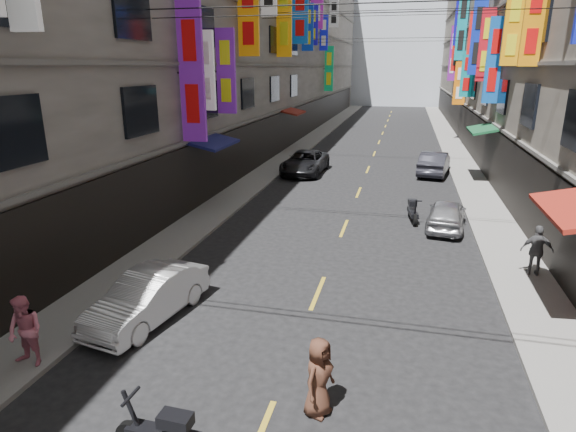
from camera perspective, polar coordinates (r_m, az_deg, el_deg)
The scene contains 17 objects.
sidewalk_left at distance 37.95m, azimuth 1.05°, elevation 7.85°, with size 2.00×90.00×0.12m, color slate.
sidewalk_right at distance 37.27m, azimuth 19.49°, elevation 6.69°, with size 2.00×90.00×0.12m, color slate.
building_row_left at distance 39.30m, azimuth -8.09°, elevation 21.81°, with size 10.14×90.00×19.00m.
building_row_right at distance 37.98m, azimuth 30.58°, elevation 19.90°, with size 10.14×90.00×19.00m.
haze_block at distance 86.69m, azimuth 12.97°, elevation 20.01°, with size 18.00×8.00×22.00m, color silver.
shop_signage at distance 30.18m, azimuth 9.57°, elevation 22.57°, with size 14.00×55.00×12.03m.
street_awnings at distance 21.08m, azimuth 4.20°, elevation 8.27°, with size 13.99×35.20×0.41m.
overhead_cables at distance 24.76m, azimuth 9.32°, elevation 22.91°, with size 14.00×38.04×1.24m.
lane_markings at distance 34.19m, azimuth 9.85°, elevation 6.46°, with size 0.12×80.20×0.01m.
scooter_far_right at distance 21.02m, azimuth 14.55°, elevation 0.58°, with size 0.57×1.80×1.14m.
car_left_mid at distance 13.04m, azimuth -16.29°, elevation -9.20°, with size 1.33×3.80×1.25m, color silver.
car_left_far at distance 29.60m, azimuth 2.03°, elevation 6.38°, with size 2.27×4.93×1.37m, color black.
car_right_mid at distance 20.39m, azimuth 18.28°, elevation 0.22°, with size 1.43×3.55×1.21m, color #ADADB1.
car_right_far at distance 30.50m, azimuth 16.94°, elevation 6.02°, with size 1.51×4.33×1.43m, color #26262D.
pedestrian_lfar at distance 11.88m, azimuth -28.69°, elevation -11.93°, with size 0.78×0.53×1.59m, color pink.
pedestrian_rfar at distance 16.59m, azimuth 27.41°, elevation -3.65°, with size 0.93×0.53×1.59m, color #4E4E51.
pedestrian_crossing at distance 9.42m, azimuth 3.67°, elevation -18.51°, with size 0.77×0.53×1.58m, color #4E2D1F.
Camera 1 is at (2.14, 5.46, 6.29)m, focal length 30.00 mm.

